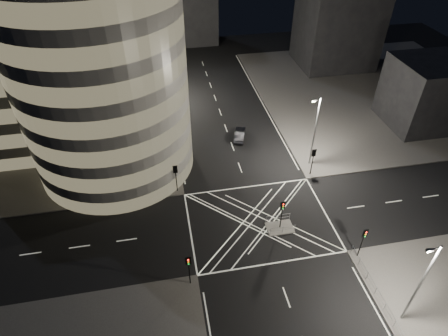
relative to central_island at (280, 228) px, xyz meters
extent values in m
plane|color=black|center=(-2.00, 1.50, -0.07)|extent=(120.00, 120.00, 0.00)
cube|color=#4C4A47|center=(-31.00, 28.50, 0.00)|extent=(42.00, 42.00, 0.15)
cube|color=#4C4A47|center=(27.00, 28.50, 0.00)|extent=(42.00, 42.00, 0.15)
cube|color=slate|center=(0.00, 0.00, 0.00)|extent=(3.00, 2.00, 0.15)
cylinder|color=gray|center=(-18.00, 15.50, 12.57)|extent=(20.00, 20.00, 25.00)
cube|color=gray|center=(-28.00, 25.50, 12.57)|extent=(20.00, 18.00, 25.00)
cube|color=gray|center=(-24.00, 43.50, 11.07)|extent=(24.00, 16.00, 22.00)
cube|color=black|center=(24.00, 41.50, 7.58)|extent=(14.00, 12.00, 15.00)
cube|color=black|center=(28.00, 17.50, 5.08)|extent=(10.00, 10.00, 10.00)
cube|color=black|center=(-6.00, 59.50, 8.93)|extent=(18.00, 8.00, 18.00)
cylinder|color=black|center=(-12.50, 10.50, 1.90)|extent=(0.32, 0.32, 3.65)
ellipsoid|color=black|center=(-12.50, 10.50, 4.79)|extent=(3.89, 3.89, 4.47)
cylinder|color=black|center=(-12.50, 16.50, 1.75)|extent=(0.32, 0.32, 3.35)
ellipsoid|color=black|center=(-12.50, 16.50, 4.60)|extent=(4.25, 4.25, 4.89)
cylinder|color=black|center=(-12.50, 22.50, 1.65)|extent=(0.32, 0.32, 3.15)
ellipsoid|color=black|center=(-12.50, 22.50, 4.45)|extent=(4.47, 4.47, 5.14)
cylinder|color=black|center=(-12.50, 28.50, 1.90)|extent=(0.32, 0.32, 3.66)
ellipsoid|color=black|center=(-12.50, 28.50, 5.07)|extent=(4.85, 4.85, 5.57)
cylinder|color=black|center=(-12.50, 34.50, 1.56)|extent=(0.32, 0.32, 2.98)
ellipsoid|color=black|center=(-12.50, 34.50, 4.04)|extent=(3.60, 3.60, 4.14)
cylinder|color=black|center=(-10.80, 8.30, 1.57)|extent=(0.12, 0.12, 3.00)
cube|color=black|center=(-10.80, 8.30, 3.52)|extent=(0.28, 0.22, 0.90)
cube|color=black|center=(-10.80, 8.30, 3.52)|extent=(0.55, 0.04, 1.10)
cylinder|color=black|center=(-10.80, -5.30, 1.57)|extent=(0.12, 0.12, 3.00)
cube|color=black|center=(-10.80, -5.30, 3.52)|extent=(0.28, 0.22, 0.90)
cube|color=black|center=(-10.80, -5.30, 3.52)|extent=(0.55, 0.04, 1.10)
cylinder|color=black|center=(6.80, 8.30, 1.57)|extent=(0.12, 0.12, 3.00)
cube|color=black|center=(6.80, 8.30, 3.52)|extent=(0.28, 0.22, 0.90)
cube|color=black|center=(6.80, 8.30, 3.52)|extent=(0.55, 0.04, 1.10)
cylinder|color=black|center=(6.80, -5.30, 1.57)|extent=(0.12, 0.12, 3.00)
cube|color=black|center=(6.80, -5.30, 3.52)|extent=(0.28, 0.22, 0.90)
cube|color=black|center=(6.80, -5.30, 3.52)|extent=(0.55, 0.04, 1.10)
cylinder|color=black|center=(0.00, 0.00, 1.57)|extent=(0.12, 0.12, 3.00)
cube|color=black|center=(0.00, 0.00, 3.52)|extent=(0.28, 0.22, 0.90)
cube|color=black|center=(0.00, 0.00, 3.52)|extent=(0.55, 0.04, 1.10)
cylinder|color=slate|center=(-11.50, 13.50, 5.08)|extent=(0.20, 0.20, 10.00)
cylinder|color=slate|center=(-11.05, 13.50, 9.93)|extent=(0.90, 0.10, 0.10)
cube|color=slate|center=(-10.60, 13.50, 9.83)|extent=(0.50, 0.25, 0.18)
cube|color=white|center=(-10.60, 13.50, 9.72)|extent=(0.42, 0.20, 0.05)
cylinder|color=slate|center=(-11.50, 31.50, 5.08)|extent=(0.20, 0.20, 10.00)
cylinder|color=slate|center=(-11.05, 31.50, 9.93)|extent=(0.90, 0.10, 0.10)
cube|color=slate|center=(-10.60, 31.50, 9.83)|extent=(0.50, 0.25, 0.18)
cube|color=white|center=(-10.60, 31.50, 9.72)|extent=(0.42, 0.20, 0.05)
cylinder|color=slate|center=(7.50, 10.50, 5.08)|extent=(0.20, 0.20, 10.00)
cylinder|color=slate|center=(7.05, 10.50, 9.93)|extent=(0.90, 0.10, 0.10)
cube|color=slate|center=(6.60, 10.50, 9.83)|extent=(0.50, 0.25, 0.18)
cube|color=white|center=(6.60, 10.50, 9.72)|extent=(0.42, 0.20, 0.05)
cylinder|color=slate|center=(7.50, -12.50, 5.08)|extent=(0.20, 0.20, 10.00)
cylinder|color=slate|center=(7.05, -12.50, 9.93)|extent=(0.90, 0.10, 0.10)
cube|color=slate|center=(6.60, -12.50, 9.83)|extent=(0.50, 0.25, 0.18)
cube|color=white|center=(6.60, -12.50, 9.72)|extent=(0.42, 0.20, 0.05)
cube|color=slate|center=(6.30, -10.65, 0.62)|extent=(0.06, 11.70, 1.10)
cube|color=slate|center=(0.00, -0.90, 0.62)|extent=(2.80, 0.06, 1.10)
cube|color=slate|center=(0.00, 0.90, 0.62)|extent=(2.80, 0.06, 1.10)
imported|color=black|center=(-0.50, 18.40, 0.61)|extent=(2.64, 4.40, 1.37)
camera|label=1|loc=(-11.58, -26.91, 31.85)|focal=30.00mm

